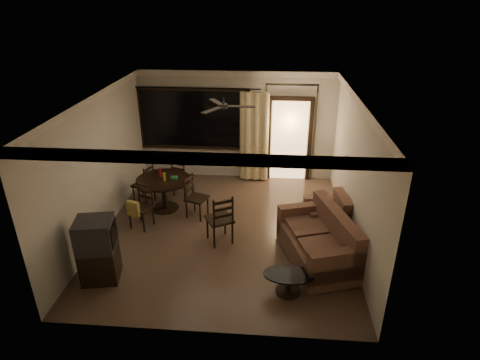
# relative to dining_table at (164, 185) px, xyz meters

# --- Properties ---
(ground) EXTENTS (5.50, 5.50, 0.00)m
(ground) POSITION_rel_dining_table_xyz_m (1.48, -0.83, -0.59)
(ground) COLOR #7F6651
(ground) RESTS_ON ground
(room_shell) EXTENTS (5.50, 6.70, 5.50)m
(room_shell) POSITION_rel_dining_table_xyz_m (2.08, 0.94, 1.24)
(room_shell) COLOR beige
(room_shell) RESTS_ON ground
(dining_table) EXTENTS (1.20, 1.20, 0.97)m
(dining_table) POSITION_rel_dining_table_xyz_m (0.00, 0.00, 0.00)
(dining_table) COLOR black
(dining_table) RESTS_ON ground
(dining_chair_west) EXTENTS (0.54, 0.54, 0.95)m
(dining_chair_west) POSITION_rel_dining_table_xyz_m (-0.56, 0.28, -0.31)
(dining_chair_west) COLOR black
(dining_chair_west) RESTS_ON ground
(dining_chair_east) EXTENTS (0.54, 0.54, 0.95)m
(dining_chair_east) POSITION_rel_dining_table_xyz_m (0.78, -0.29, -0.31)
(dining_chair_east) COLOR black
(dining_chair_east) RESTS_ON ground
(dining_chair_south) EXTENTS (0.54, 0.57, 0.95)m
(dining_chair_south) POSITION_rel_dining_table_xyz_m (-0.29, -0.81, -0.29)
(dining_chair_south) COLOR black
(dining_chair_south) RESTS_ON ground
(dining_chair_north) EXTENTS (0.54, 0.54, 0.95)m
(dining_chair_north) POSITION_rel_dining_table_xyz_m (0.27, 0.74, -0.31)
(dining_chair_north) COLOR black
(dining_chair_north) RESTS_ON ground
(tv_cabinet) EXTENTS (0.70, 0.65, 1.16)m
(tv_cabinet) POSITION_rel_dining_table_xyz_m (-0.49, -2.50, -0.01)
(tv_cabinet) COLOR black
(tv_cabinet) RESTS_ON ground
(sofa) EXTENTS (1.44, 1.99, 0.96)m
(sofa) POSITION_rel_dining_table_xyz_m (3.32, -1.69, -0.21)
(sofa) COLOR #452620
(sofa) RESTS_ON ground
(armchair) EXTENTS (0.89, 0.89, 0.81)m
(armchair) POSITION_rel_dining_table_xyz_m (3.58, -0.68, -0.26)
(armchair) COLOR #452620
(armchair) RESTS_ON ground
(coffee_table) EXTENTS (0.84, 0.50, 0.37)m
(coffee_table) POSITION_rel_dining_table_xyz_m (2.72, -2.62, -0.35)
(coffee_table) COLOR black
(coffee_table) RESTS_ON ground
(side_chair) EXTENTS (0.64, 0.64, 1.06)m
(side_chair) POSITION_rel_dining_table_xyz_m (1.42, -1.23, -0.28)
(side_chair) COLOR black
(side_chair) RESTS_ON ground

